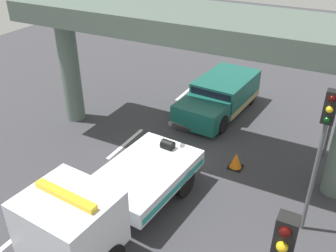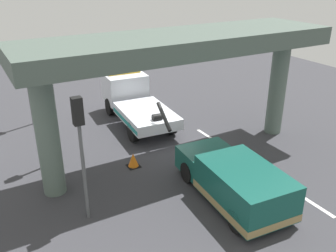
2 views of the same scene
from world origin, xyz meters
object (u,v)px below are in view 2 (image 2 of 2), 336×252
tow_truck_white (133,99)px  traffic_light_far (46,91)px  traffic_light_mid (24,65)px  traffic_light_near (80,133)px  towed_van_green (235,182)px  traffic_cone_orange (133,160)px

tow_truck_white → traffic_light_far: traffic_light_far is taller
traffic_light_mid → traffic_light_far: bearing=180.0°
traffic_light_near → traffic_light_far: (4.50, 0.00, 0.13)m
towed_van_green → traffic_light_far: bearing=39.4°
traffic_cone_orange → traffic_light_near: bearing=130.5°
traffic_light_far → traffic_cone_orange: (-2.07, -2.85, -3.06)m
towed_van_green → traffic_light_far: size_ratio=1.16×
traffic_light_far → traffic_light_near: bearing=-180.0°
traffic_light_mid → traffic_cone_orange: bearing=-158.0°
traffic_light_mid → traffic_cone_orange: traffic_light_mid is taller
tow_truck_white → traffic_light_far: (-2.87, 5.16, 2.16)m
towed_van_green → traffic_light_near: traffic_light_near is taller
traffic_light_near → traffic_light_far: size_ratio=0.96×
tow_truck_white → towed_van_green: tow_truck_white is taller
traffic_cone_orange → traffic_light_far: bearing=54.1°
towed_van_green → traffic_light_mid: bearing=24.5°
traffic_light_near → towed_van_green: bearing=-108.4°
tow_truck_white → towed_van_green: size_ratio=1.37×
traffic_light_mid → towed_van_green: bearing=-155.5°
tow_truck_white → traffic_light_near: traffic_light_near is taller
traffic_light_near → traffic_cone_orange: bearing=-49.5°
towed_van_green → tow_truck_white: bearing=-0.4°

